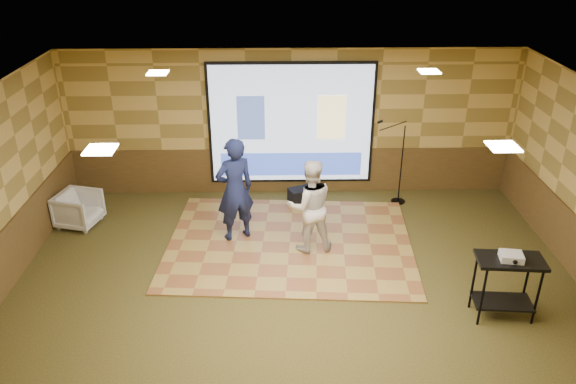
{
  "coord_description": "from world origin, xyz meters",
  "views": [
    {
      "loc": [
        -0.28,
        -7.19,
        5.25
      ],
      "look_at": [
        -0.12,
        0.8,
        1.3
      ],
      "focal_mm": 35.0,
      "sensor_mm": 36.0,
      "label": 1
    }
  ],
  "objects_px": {
    "projector_screen": "(291,126)",
    "player_right": "(310,206)",
    "av_table": "(507,276)",
    "dance_floor": "(290,243)",
    "duffel_bag": "(301,195)",
    "player_left": "(235,190)",
    "mic_stand": "(397,180)",
    "banquet_chair": "(79,209)",
    "projector": "(511,257)"
  },
  "relations": [
    {
      "from": "banquet_chair",
      "to": "dance_floor",
      "type": "bearing_deg",
      "value": -86.33
    },
    {
      "from": "dance_floor",
      "to": "banquet_chair",
      "type": "bearing_deg",
      "value": 168.92
    },
    {
      "from": "player_right",
      "to": "mic_stand",
      "type": "relative_size",
      "value": 0.94
    },
    {
      "from": "player_right",
      "to": "banquet_chair",
      "type": "distance_m",
      "value": 4.4
    },
    {
      "from": "dance_floor",
      "to": "player_right",
      "type": "height_order",
      "value": "player_right"
    },
    {
      "from": "projector_screen",
      "to": "mic_stand",
      "type": "height_order",
      "value": "projector_screen"
    },
    {
      "from": "banquet_chair",
      "to": "duffel_bag",
      "type": "distance_m",
      "value": 4.28
    },
    {
      "from": "duffel_bag",
      "to": "projector",
      "type": "bearing_deg",
      "value": -53.36
    },
    {
      "from": "dance_floor",
      "to": "av_table",
      "type": "height_order",
      "value": "av_table"
    },
    {
      "from": "dance_floor",
      "to": "projector",
      "type": "xyz_separation_m",
      "value": [
        3.01,
        -2.07,
        1.01
      ]
    },
    {
      "from": "mic_stand",
      "to": "banquet_chair",
      "type": "bearing_deg",
      "value": 177.37
    },
    {
      "from": "duffel_bag",
      "to": "banquet_chair",
      "type": "bearing_deg",
      "value": -168.6
    },
    {
      "from": "banquet_chair",
      "to": "av_table",
      "type": "bearing_deg",
      "value": -97.36
    },
    {
      "from": "projector_screen",
      "to": "mic_stand",
      "type": "relative_size",
      "value": 1.89
    },
    {
      "from": "projector_screen",
      "to": "player_left",
      "type": "xyz_separation_m",
      "value": [
        -1.03,
        -1.88,
        -0.5
      ]
    },
    {
      "from": "player_right",
      "to": "projector",
      "type": "height_order",
      "value": "player_right"
    },
    {
      "from": "mic_stand",
      "to": "dance_floor",
      "type": "bearing_deg",
      "value": -154.34
    },
    {
      "from": "player_left",
      "to": "av_table",
      "type": "xyz_separation_m",
      "value": [
        3.97,
        -2.26,
        -0.29
      ]
    },
    {
      "from": "dance_floor",
      "to": "duffel_bag",
      "type": "bearing_deg",
      "value": 80.57
    },
    {
      "from": "projector_screen",
      "to": "duffel_bag",
      "type": "distance_m",
      "value": 1.42
    },
    {
      "from": "mic_stand",
      "to": "duffel_bag",
      "type": "height_order",
      "value": "mic_stand"
    },
    {
      "from": "banquet_chair",
      "to": "player_right",
      "type": "bearing_deg",
      "value": -88.15
    },
    {
      "from": "dance_floor",
      "to": "player_left",
      "type": "distance_m",
      "value": 1.37
    },
    {
      "from": "av_table",
      "to": "duffel_bag",
      "type": "relative_size",
      "value": 2.03
    },
    {
      "from": "player_right",
      "to": "banquet_chair",
      "type": "bearing_deg",
      "value": -22.45
    },
    {
      "from": "player_left",
      "to": "dance_floor",
      "type": "bearing_deg",
      "value": 141.8
    },
    {
      "from": "dance_floor",
      "to": "projector_screen",
      "type": "bearing_deg",
      "value": 87.92
    },
    {
      "from": "av_table",
      "to": "banquet_chair",
      "type": "relative_size",
      "value": 1.35
    },
    {
      "from": "av_table",
      "to": "mic_stand",
      "type": "xyz_separation_m",
      "value": [
        -0.83,
        3.64,
        -0.19
      ]
    },
    {
      "from": "player_left",
      "to": "duffel_bag",
      "type": "relative_size",
      "value": 3.95
    },
    {
      "from": "player_right",
      "to": "mic_stand",
      "type": "xyz_separation_m",
      "value": [
        1.86,
        1.79,
        -0.37
      ]
    },
    {
      "from": "av_table",
      "to": "dance_floor",
      "type": "bearing_deg",
      "value": 145.8
    },
    {
      "from": "duffel_bag",
      "to": "player_right",
      "type": "bearing_deg",
      "value": -87.99
    },
    {
      "from": "banquet_chair",
      "to": "duffel_bag",
      "type": "bearing_deg",
      "value": -63.86
    },
    {
      "from": "av_table",
      "to": "projector_screen",
      "type": "bearing_deg",
      "value": 125.46
    },
    {
      "from": "player_right",
      "to": "projector_screen",
      "type": "bearing_deg",
      "value": -93.17
    },
    {
      "from": "dance_floor",
      "to": "mic_stand",
      "type": "height_order",
      "value": "mic_stand"
    },
    {
      "from": "projector_screen",
      "to": "player_right",
      "type": "distance_m",
      "value": 2.38
    },
    {
      "from": "projector_screen",
      "to": "dance_floor",
      "type": "bearing_deg",
      "value": -92.08
    },
    {
      "from": "player_left",
      "to": "duffel_bag",
      "type": "bearing_deg",
      "value": -156.79
    },
    {
      "from": "player_right",
      "to": "duffel_bag",
      "type": "height_order",
      "value": "player_right"
    },
    {
      "from": "dance_floor",
      "to": "av_table",
      "type": "distance_m",
      "value": 3.71
    },
    {
      "from": "banquet_chair",
      "to": "mic_stand",
      "type": "bearing_deg",
      "value": -67.65
    },
    {
      "from": "player_left",
      "to": "player_right",
      "type": "bearing_deg",
      "value": 136.26
    },
    {
      "from": "av_table",
      "to": "banquet_chair",
      "type": "distance_m",
      "value": 7.51
    },
    {
      "from": "av_table",
      "to": "mic_stand",
      "type": "height_order",
      "value": "mic_stand"
    },
    {
      "from": "player_right",
      "to": "mic_stand",
      "type": "bearing_deg",
      "value": -145.62
    },
    {
      "from": "duffel_bag",
      "to": "dance_floor",
      "type": "bearing_deg",
      "value": -99.43
    },
    {
      "from": "player_right",
      "to": "duffel_bag",
      "type": "relative_size",
      "value": 3.46
    },
    {
      "from": "dance_floor",
      "to": "player_left",
      "type": "relative_size",
      "value": 2.26
    }
  ]
}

